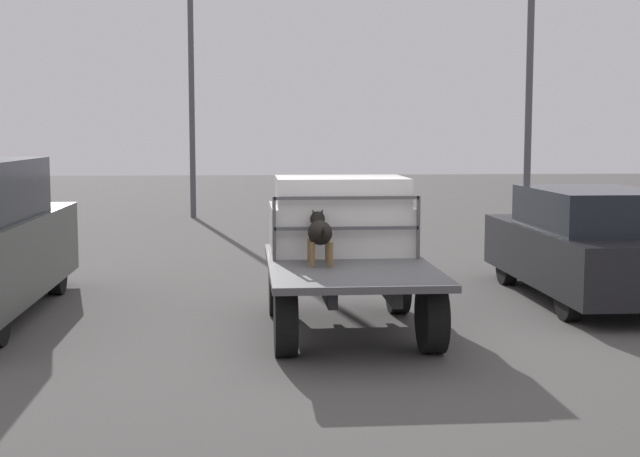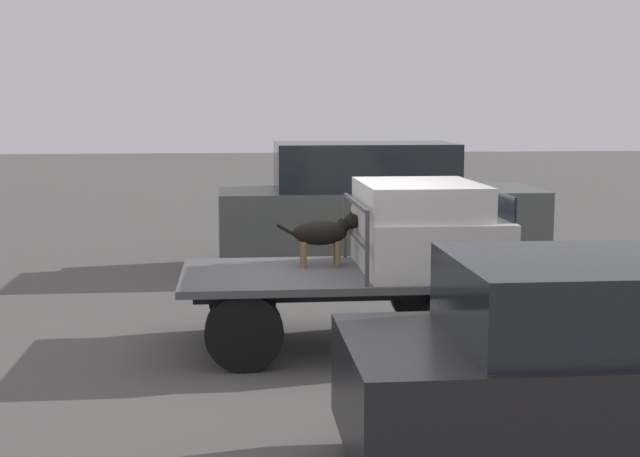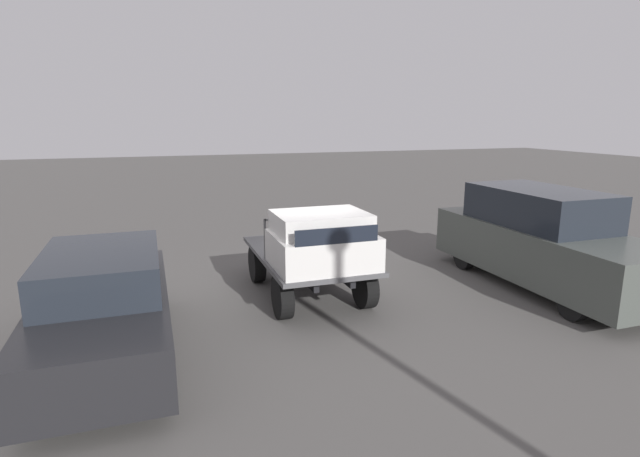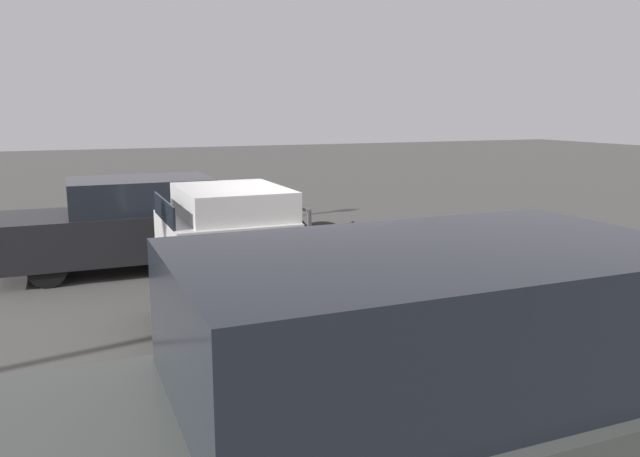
# 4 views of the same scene
# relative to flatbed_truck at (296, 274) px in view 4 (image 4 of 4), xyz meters

# --- Properties ---
(ground_plane) EXTENTS (80.00, 80.00, 0.00)m
(ground_plane) POSITION_rel_flatbed_truck_xyz_m (0.00, 0.00, -0.60)
(ground_plane) COLOR #514F4C
(flatbed_truck) EXTENTS (3.54, 1.92, 0.86)m
(flatbed_truck) POSITION_rel_flatbed_truck_xyz_m (0.00, 0.00, 0.00)
(flatbed_truck) COLOR black
(flatbed_truck) RESTS_ON ground
(truck_cab) EXTENTS (1.51, 1.80, 0.98)m
(truck_cab) POSITION_rel_flatbed_truck_xyz_m (0.93, 0.00, 0.72)
(truck_cab) COLOR silver
(truck_cab) RESTS_ON flatbed_truck
(truck_headboard) EXTENTS (0.04, 1.80, 0.78)m
(truck_headboard) POSITION_rel_flatbed_truck_xyz_m (0.14, 0.00, 0.77)
(truck_headboard) COLOR #4C4C4F
(truck_headboard) RESTS_ON flatbed_truck
(dog) EXTENTS (0.99, 0.28, 0.63)m
(dog) POSITION_rel_flatbed_truck_xyz_m (-0.16, 0.35, 0.63)
(dog) COLOR brown
(dog) RESTS_ON flatbed_truck
(parked_sedan) EXTENTS (4.42, 1.79, 1.61)m
(parked_sedan) POSITION_rel_flatbed_truck_xyz_m (1.73, -3.65, 0.21)
(parked_sedan) COLOR black
(parked_sedan) RESTS_ON ground
(parked_pickup_far) EXTENTS (5.26, 1.86, 2.06)m
(parked_pickup_far) POSITION_rel_flatbed_truck_xyz_m (1.15, 4.83, 0.40)
(parked_pickup_far) COLOR black
(parked_pickup_far) RESTS_ON ground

